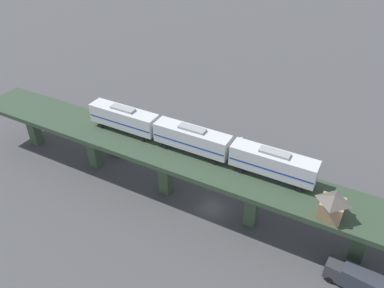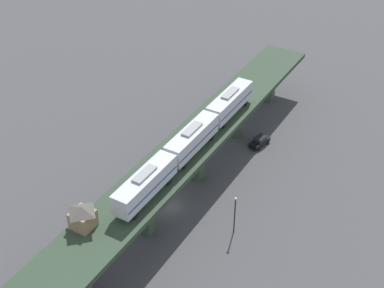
{
  "view_description": "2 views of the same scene",
  "coord_description": "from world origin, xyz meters",
  "px_view_note": "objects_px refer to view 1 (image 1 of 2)",
  "views": [
    {
      "loc": [
        41.97,
        10.22,
        42.61
      ],
      "look_at": [
        -2.16,
        -3.99,
        10.18
      ],
      "focal_mm": 35.0,
      "sensor_mm": 36.0,
      "label": 1
    },
    {
      "loc": [
        -25.27,
        58.96,
        58.14
      ],
      "look_at": [
        -2.16,
        -3.99,
        10.18
      ],
      "focal_mm": 50.0,
      "sensor_mm": 36.0,
      "label": 2
    }
  ],
  "objects_px": {
    "subway_train": "(192,138)",
    "signal_hut": "(332,206)",
    "delivery_truck": "(356,279)",
    "street_car_black": "(117,148)",
    "street_lamp": "(241,151)"
  },
  "relations": [
    {
      "from": "subway_train",
      "to": "signal_hut",
      "type": "bearing_deg",
      "value": 69.48
    },
    {
      "from": "subway_train",
      "to": "delivery_truck",
      "type": "xyz_separation_m",
      "value": [
        10.39,
        24.98,
        -9.46
      ]
    },
    {
      "from": "subway_train",
      "to": "signal_hut",
      "type": "relative_size",
      "value": 9.89
    },
    {
      "from": "signal_hut",
      "to": "delivery_truck",
      "type": "distance_m",
      "value": 10.27
    },
    {
      "from": "subway_train",
      "to": "signal_hut",
      "type": "distance_m",
      "value": 21.72
    },
    {
      "from": "delivery_truck",
      "to": "street_car_black",
      "type": "bearing_deg",
      "value": -112.42
    },
    {
      "from": "subway_train",
      "to": "street_car_black",
      "type": "height_order",
      "value": "subway_train"
    },
    {
      "from": "subway_train",
      "to": "street_lamp",
      "type": "distance_m",
      "value": 12.96
    },
    {
      "from": "subway_train",
      "to": "street_lamp",
      "type": "relative_size",
      "value": 5.34
    },
    {
      "from": "subway_train",
      "to": "street_car_black",
      "type": "distance_m",
      "value": 21.34
    },
    {
      "from": "signal_hut",
      "to": "street_lamp",
      "type": "relative_size",
      "value": 0.54
    },
    {
      "from": "signal_hut",
      "to": "street_car_black",
      "type": "xyz_separation_m",
      "value": [
        -14.66,
        -37.64,
        -9.54
      ]
    },
    {
      "from": "signal_hut",
      "to": "delivery_truck",
      "type": "xyz_separation_m",
      "value": [
        2.78,
        4.65,
        -8.72
      ]
    },
    {
      "from": "delivery_truck",
      "to": "street_lamp",
      "type": "relative_size",
      "value": 1.09
    },
    {
      "from": "signal_hut",
      "to": "street_lamp",
      "type": "xyz_separation_m",
      "value": [
        -16.58,
        -14.26,
        -6.37
      ]
    }
  ]
}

